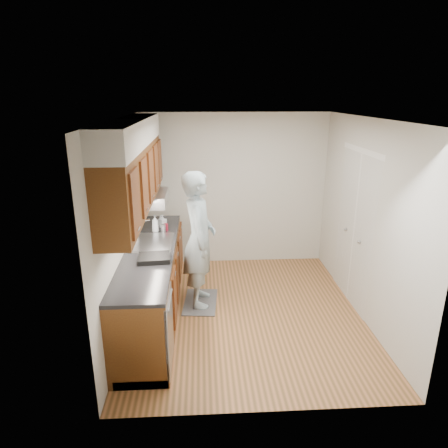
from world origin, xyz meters
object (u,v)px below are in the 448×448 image
person (199,231)px  dish_rack (154,258)px  soap_bottle_c (161,221)px  soda_can (166,227)px  soap_bottle_b (163,221)px  soap_bottle_a (155,224)px  steel_can (163,229)px

person → dish_rack: size_ratio=5.78×
dish_rack → soap_bottle_c: bearing=86.6°
person → soda_can: size_ratio=19.84×
soda_can → soap_bottle_b: bearing=110.5°
soap_bottle_a → soap_bottle_b: soap_bottle_a is taller
person → steel_can: size_ratio=18.48×
soap_bottle_b → soap_bottle_c: soap_bottle_b is taller
soda_can → person: bearing=-38.2°
soap_bottle_a → soda_can: 0.17m
soap_bottle_a → soap_bottle_b: (0.08, 0.20, -0.03)m
person → steel_can: bearing=59.2°
soda_can → dish_rack: 1.04m
soap_bottle_a → soda_can: (0.14, 0.04, -0.07)m
steel_can → dish_rack: steel_can is taller
soda_can → dish_rack: soda_can is taller
soda_can → dish_rack: bearing=-93.1°
steel_can → soap_bottle_a: bearing=168.1°
soap_bottle_c → dish_rack: soap_bottle_c is taller
dish_rack → soap_bottle_b: bearing=85.1°
person → soap_bottle_c: size_ratio=13.21×
soap_bottle_c → soda_can: (0.09, -0.21, -0.03)m
person → soap_bottle_a: (-0.61, 0.32, 0.01)m
soap_bottle_a → steel_can: size_ratio=2.17×
soap_bottle_c → person: bearing=-46.1°
soap_bottle_c → soap_bottle_a: bearing=-101.7°
soap_bottle_a → soda_can: soap_bottle_a is taller
soda_can → soap_bottle_a: bearing=-163.4°
steel_can → dish_rack: size_ratio=0.31×
person → soap_bottle_b: size_ratio=10.92×
soap_bottle_b → steel_can: (0.03, -0.22, -0.04)m
soap_bottle_a → soap_bottle_b: bearing=67.1°
soap_bottle_b → soda_can: size_ratio=1.82×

